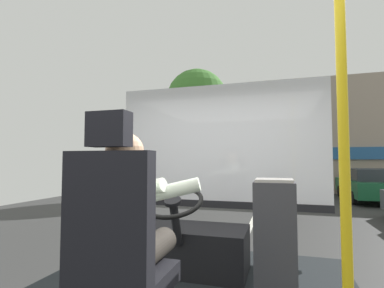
{
  "coord_description": "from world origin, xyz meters",
  "views": [
    {
      "loc": [
        0.68,
        -1.76,
        1.65
      ],
      "look_at": [
        -0.16,
        1.05,
        1.82
      ],
      "focal_mm": 26.81,
      "sensor_mm": 36.0,
      "label": 1
    }
  ],
  "objects_px": {
    "bus_driver": "(129,218)",
    "steering_console": "(188,246)",
    "parked_car_green": "(370,184)",
    "fare_box": "(275,244)",
    "parked_car_white": "(338,177)",
    "driver_seat": "(118,254)",
    "handrail_pole": "(344,146)"
  },
  "relations": [
    {
      "from": "bus_driver",
      "to": "steering_console",
      "type": "bearing_deg",
      "value": 90.0
    },
    {
      "from": "steering_console",
      "to": "parked_car_green",
      "type": "relative_size",
      "value": 0.27
    },
    {
      "from": "fare_box",
      "to": "parked_car_green",
      "type": "bearing_deg",
      "value": 72.21
    },
    {
      "from": "steering_console",
      "to": "parked_car_white",
      "type": "height_order",
      "value": "steering_console"
    },
    {
      "from": "fare_box",
      "to": "parked_car_green",
      "type": "distance_m",
      "value": 11.76
    },
    {
      "from": "driver_seat",
      "to": "fare_box",
      "type": "xyz_separation_m",
      "value": [
        0.8,
        0.73,
        -0.08
      ]
    },
    {
      "from": "steering_console",
      "to": "fare_box",
      "type": "height_order",
      "value": "fare_box"
    },
    {
      "from": "handrail_pole",
      "to": "bus_driver",
      "type": "bearing_deg",
      "value": 172.92
    },
    {
      "from": "steering_console",
      "to": "parked_car_white",
      "type": "relative_size",
      "value": 0.27
    },
    {
      "from": "driver_seat",
      "to": "parked_car_green",
      "type": "distance_m",
      "value": 12.71
    },
    {
      "from": "bus_driver",
      "to": "parked_car_white",
      "type": "bearing_deg",
      "value": 76.35
    },
    {
      "from": "bus_driver",
      "to": "handrail_pole",
      "type": "relative_size",
      "value": 0.35
    },
    {
      "from": "driver_seat",
      "to": "steering_console",
      "type": "bearing_deg",
      "value": 90.0
    },
    {
      "from": "steering_console",
      "to": "handrail_pole",
      "type": "distance_m",
      "value": 1.88
    },
    {
      "from": "driver_seat",
      "to": "fare_box",
      "type": "height_order",
      "value": "driver_seat"
    },
    {
      "from": "parked_car_white",
      "to": "driver_seat",
      "type": "bearing_deg",
      "value": -103.56
    },
    {
      "from": "fare_box",
      "to": "parked_car_white",
      "type": "relative_size",
      "value": 0.22
    },
    {
      "from": "parked_car_white",
      "to": "handrail_pole",
      "type": "bearing_deg",
      "value": -100.1
    },
    {
      "from": "driver_seat",
      "to": "fare_box",
      "type": "relative_size",
      "value": 1.42
    },
    {
      "from": "bus_driver",
      "to": "handrail_pole",
      "type": "distance_m",
      "value": 1.17
    },
    {
      "from": "driver_seat",
      "to": "bus_driver",
      "type": "bearing_deg",
      "value": 90.0
    },
    {
      "from": "steering_console",
      "to": "parked_car_white",
      "type": "xyz_separation_m",
      "value": [
        4.2,
        16.18,
        -0.17
      ]
    },
    {
      "from": "driver_seat",
      "to": "parked_car_green",
      "type": "bearing_deg",
      "value": 69.79
    },
    {
      "from": "parked_car_white",
      "to": "fare_box",
      "type": "bearing_deg",
      "value": -101.53
    },
    {
      "from": "parked_car_green",
      "to": "parked_car_white",
      "type": "xyz_separation_m",
      "value": [
        -0.19,
        5.5,
        -0.01
      ]
    },
    {
      "from": "bus_driver",
      "to": "parked_car_white",
      "type": "distance_m",
      "value": 17.82
    },
    {
      "from": "fare_box",
      "to": "parked_car_green",
      "type": "relative_size",
      "value": 0.22
    },
    {
      "from": "bus_driver",
      "to": "fare_box",
      "type": "xyz_separation_m",
      "value": [
        0.8,
        0.61,
        -0.25
      ]
    },
    {
      "from": "driver_seat",
      "to": "steering_console",
      "type": "distance_m",
      "value": 1.28
    },
    {
      "from": "handrail_pole",
      "to": "steering_console",
      "type": "bearing_deg",
      "value": 131.0
    },
    {
      "from": "driver_seat",
      "to": "fare_box",
      "type": "bearing_deg",
      "value": 42.5
    },
    {
      "from": "bus_driver",
      "to": "fare_box",
      "type": "bearing_deg",
      "value": 37.41
    }
  ]
}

